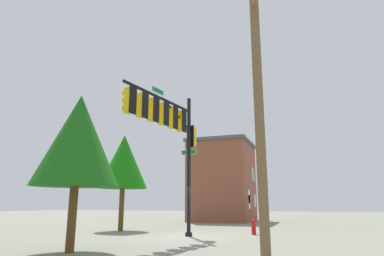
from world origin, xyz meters
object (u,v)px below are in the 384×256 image
object	(u,v)px
tree_far	(78,140)
brick_building	(223,181)
tree_mid	(124,162)
utility_pole	(259,112)
signal_pole_assembly	(168,125)
fire_hydrant	(254,227)

from	to	relation	value
tree_far	brick_building	size ratio (longest dim) A/B	0.74
tree_mid	brick_building	world-z (taller)	brick_building
utility_pole	tree_mid	distance (m)	13.47
tree_mid	tree_far	xyz separation A→B (m)	(8.66, 3.34, -0.36)
utility_pole	signal_pole_assembly	bearing A→B (deg)	-134.72
utility_pole	brick_building	xyz separation A→B (m)	(-22.45, -6.91, -0.42)
tree_mid	brick_building	distance (m)	13.80
signal_pole_assembly	tree_mid	size ratio (longest dim) A/B	1.23
signal_pole_assembly	tree_mid	world-z (taller)	signal_pole_assembly
tree_mid	tree_far	world-z (taller)	tree_mid
brick_building	utility_pole	bearing A→B (deg)	17.10
tree_mid	signal_pole_assembly	bearing A→B (deg)	51.35
tree_mid	brick_building	bearing A→B (deg)	166.97
signal_pole_assembly	brick_building	bearing A→B (deg)	-174.45
fire_hydrant	brick_building	bearing A→B (deg)	-159.06
utility_pole	fire_hydrant	bearing A→B (deg)	-168.70
signal_pole_assembly	brick_building	size ratio (longest dim) A/B	0.96
fire_hydrant	tree_far	world-z (taller)	tree_far
signal_pole_assembly	tree_mid	distance (m)	6.25
fire_hydrant	brick_building	world-z (taller)	brick_building
signal_pole_assembly	tree_mid	bearing A→B (deg)	-128.65
utility_pole	tree_mid	size ratio (longest dim) A/B	1.37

